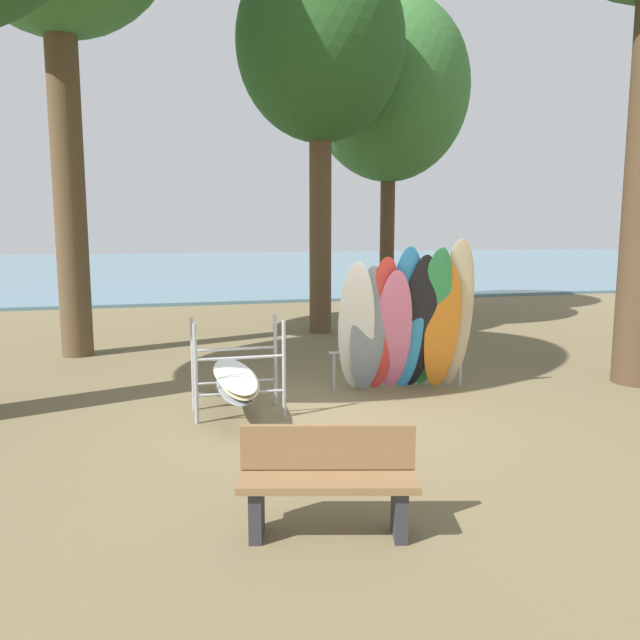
# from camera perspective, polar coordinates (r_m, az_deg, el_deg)

# --- Properties ---
(ground_plane) EXTENTS (80.00, 80.00, 0.00)m
(ground_plane) POSITION_cam_1_polar(r_m,az_deg,el_deg) (8.45, 0.59, -8.31)
(ground_plane) COLOR brown
(lake_water) EXTENTS (80.00, 36.00, 0.10)m
(lake_water) POSITION_cam_1_polar(r_m,az_deg,el_deg) (37.94, -11.15, 4.64)
(lake_water) COLOR slate
(lake_water) RESTS_ON ground
(tree_far_left_back) EXTENTS (3.66, 3.66, 8.44)m
(tree_far_left_back) POSITION_cam_1_polar(r_m,az_deg,el_deg) (15.09, 0.04, 23.07)
(tree_far_left_back) COLOR brown
(tree_far_left_back) RESTS_ON ground
(tree_far_right_back) EXTENTS (4.23, 4.23, 8.46)m
(tree_far_right_back) POSITION_cam_1_polar(r_m,az_deg,el_deg) (18.22, 6.16, 19.64)
(tree_far_right_back) COLOR #4C3823
(tree_far_right_back) RESTS_ON ground
(leaning_board_pile) EXTENTS (2.15, 0.98, 2.26)m
(leaning_board_pile) POSITION_cam_1_polar(r_m,az_deg,el_deg) (9.38, 7.72, -0.40)
(leaning_board_pile) COLOR white
(leaning_board_pile) RESTS_ON ground
(board_storage_rack) EXTENTS (1.15, 2.13, 1.25)m
(board_storage_rack) POSITION_cam_1_polar(r_m,az_deg,el_deg) (8.40, -7.42, -5.14)
(board_storage_rack) COLOR #9EA0A5
(board_storage_rack) RESTS_ON ground
(park_bench) EXTENTS (1.46, 0.74, 0.85)m
(park_bench) POSITION_cam_1_polar(r_m,az_deg,el_deg) (5.22, 0.71, -13.86)
(park_bench) COLOR #2D2D33
(park_bench) RESTS_ON ground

